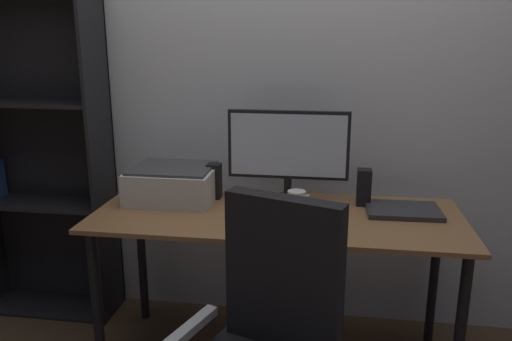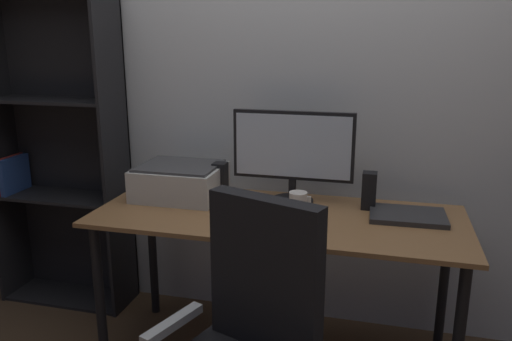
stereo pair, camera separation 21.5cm
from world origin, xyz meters
name	(u,v)px [view 1 (the left image)]	position (x,y,z in m)	size (l,w,h in m)	color
back_wall	(289,77)	(0.00, 0.50, 1.30)	(6.40, 0.10, 2.60)	silver
desk	(277,232)	(0.00, 0.00, 0.65)	(1.62, 0.65, 0.74)	olive
monitor	(288,150)	(0.03, 0.18, 0.99)	(0.56, 0.20, 0.43)	black
keyboard	(271,224)	(-0.01, -0.15, 0.75)	(0.29, 0.11, 0.02)	silver
mouse	(319,225)	(0.19, -0.16, 0.76)	(0.06, 0.10, 0.03)	black
coffee_mug	(297,201)	(0.08, 0.04, 0.79)	(0.10, 0.08, 0.09)	white
laptop	(403,210)	(0.55, 0.09, 0.75)	(0.32, 0.23, 0.02)	#2D2D30
speaker_left	(214,181)	(-0.32, 0.18, 0.82)	(0.06, 0.07, 0.17)	black
speaker_right	(364,187)	(0.38, 0.18, 0.82)	(0.06, 0.07, 0.17)	black
printer	(173,183)	(-0.51, 0.13, 0.82)	(0.40, 0.34, 0.16)	silver
bookshelf	(39,154)	(-1.32, 0.33, 0.89)	(0.74, 0.28, 1.79)	black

